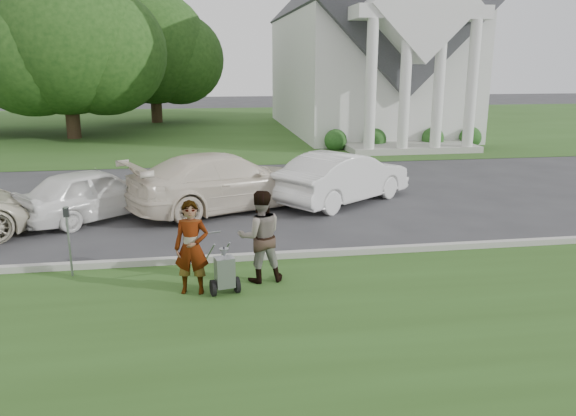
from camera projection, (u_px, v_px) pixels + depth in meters
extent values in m
plane|color=#333335|center=(254.00, 269.00, 11.63)|extent=(120.00, 120.00, 0.00)
cube|color=#2A4A19|center=(273.00, 337.00, 8.76)|extent=(80.00, 7.00, 0.01)
cube|color=#2A4A19|center=(215.00, 126.00, 37.44)|extent=(80.00, 30.00, 0.01)
cube|color=#9E9E93|center=(252.00, 257.00, 12.13)|extent=(80.00, 0.18, 0.15)
cube|color=white|center=(360.00, 73.00, 35.03)|extent=(9.00, 16.00, 7.00)
cube|color=#38383D|center=(362.00, 14.00, 34.14)|extent=(9.19, 17.00, 9.19)
cube|color=#9E9E93|center=(410.00, 148.00, 27.08)|extent=(6.20, 2.60, 0.30)
cylinder|color=white|center=(371.00, 89.00, 25.04)|extent=(0.50, 0.50, 6.00)
cylinder|color=white|center=(405.00, 88.00, 25.28)|extent=(0.50, 0.50, 6.00)
cylinder|color=white|center=(439.00, 88.00, 25.52)|extent=(0.50, 0.50, 6.00)
cylinder|color=white|center=(472.00, 88.00, 25.76)|extent=(0.50, 0.50, 6.00)
cube|color=white|center=(420.00, 13.00, 25.33)|extent=(6.20, 2.00, 0.60)
cube|color=white|center=(420.00, 6.00, 25.26)|extent=(5.09, 2.20, 5.09)
sphere|color=#1E4C19|center=(336.00, 140.00, 27.34)|extent=(1.10, 1.10, 1.10)
sphere|color=#1E4C19|center=(375.00, 140.00, 27.64)|extent=(1.10, 1.10, 1.10)
sphere|color=#1E4C19|center=(433.00, 138.00, 28.09)|extent=(1.10, 1.10, 1.10)
sphere|color=#1E4C19|center=(470.00, 137.00, 28.38)|extent=(1.10, 1.10, 1.10)
cylinder|color=#332316|center=(72.00, 110.00, 31.06)|extent=(0.76, 0.76, 3.20)
sphere|color=#1C4013|center=(65.00, 36.00, 30.08)|extent=(8.40, 8.40, 8.40)
sphere|color=#1C4013|center=(104.00, 52.00, 30.86)|extent=(6.89, 6.89, 6.89)
sphere|color=#1C4013|center=(32.00, 48.00, 29.70)|extent=(7.22, 7.22, 7.22)
sphere|color=#1C4013|center=(8.00, 43.00, 32.72)|extent=(7.54, 7.54, 7.54)
cylinder|color=#332316|center=(156.00, 101.00, 39.33)|extent=(0.76, 0.76, 3.00)
sphere|color=#1C4013|center=(153.00, 48.00, 38.42)|extent=(7.60, 7.60, 7.60)
sphere|color=#1C4013|center=(179.00, 59.00, 39.16)|extent=(6.23, 6.23, 6.23)
sphere|color=#1C4013|center=(130.00, 56.00, 38.06)|extent=(6.54, 6.54, 6.54)
cylinder|color=black|center=(213.00, 288.00, 10.26)|extent=(0.13, 0.32, 0.31)
cylinder|color=black|center=(237.00, 285.00, 10.41)|extent=(0.13, 0.32, 0.31)
cylinder|color=#2D2D33|center=(225.00, 286.00, 10.34)|extent=(0.51, 0.14, 0.04)
cube|color=gray|center=(225.00, 272.00, 10.26)|extent=(0.39, 0.34, 0.56)
cone|color=gray|center=(224.00, 253.00, 10.17)|extent=(0.21, 0.21, 0.16)
cylinder|color=#2D2D33|center=(224.00, 248.00, 10.15)|extent=(0.04, 0.04, 0.06)
cylinder|color=gray|center=(210.00, 252.00, 10.60)|extent=(0.18, 0.75, 0.54)
cylinder|color=gray|center=(225.00, 250.00, 10.70)|extent=(0.18, 0.75, 0.54)
cylinder|color=gray|center=(213.00, 232.00, 10.92)|extent=(0.33, 0.10, 0.03)
imported|color=#999999|center=(192.00, 248.00, 10.21)|extent=(0.69, 0.51, 1.74)
imported|color=#999999|center=(260.00, 237.00, 10.78)|extent=(0.93, 0.76, 1.80)
cylinder|color=gray|center=(70.00, 247.00, 11.08)|extent=(0.05, 0.05, 1.25)
cube|color=#2D2D33|center=(66.00, 212.00, 10.90)|extent=(0.10, 0.07, 0.19)
cylinder|color=gray|center=(66.00, 208.00, 10.87)|extent=(0.09, 0.09, 0.03)
imported|color=white|center=(94.00, 193.00, 15.24)|extent=(4.25, 3.93, 1.41)
imported|color=#EFE2CB|center=(225.00, 182.00, 16.15)|extent=(6.11, 4.47, 1.64)
imported|color=white|center=(343.00, 177.00, 17.00)|extent=(4.74, 4.12, 1.55)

